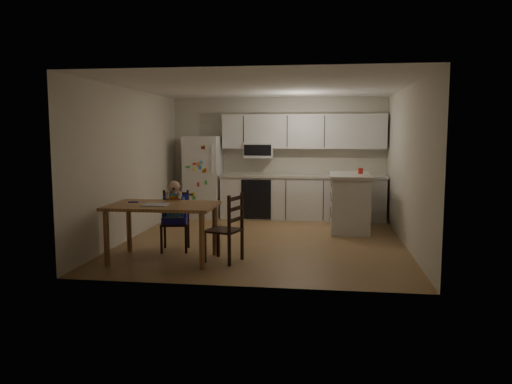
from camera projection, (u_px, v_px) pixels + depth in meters
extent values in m
cube|color=olive|center=(264.00, 241.00, 8.24)|extent=(4.50, 5.00, 0.01)
cube|color=beige|center=(278.00, 158.00, 10.55)|extent=(4.50, 0.02, 2.50)
cube|color=beige|center=(132.00, 164.00, 8.39)|extent=(0.02, 5.00, 2.50)
cube|color=beige|center=(407.00, 166.00, 7.79)|extent=(0.02, 5.00, 2.50)
cube|color=white|center=(264.00, 87.00, 7.95)|extent=(4.50, 5.00, 0.01)
cube|color=silver|center=(203.00, 177.00, 10.46)|extent=(0.72, 0.70, 1.70)
cube|color=silver|center=(302.00, 198.00, 10.28)|extent=(3.34, 0.60, 0.86)
cube|color=beige|center=(303.00, 176.00, 10.22)|extent=(3.37, 0.62, 0.05)
cube|color=black|center=(256.00, 199.00, 10.10)|extent=(0.60, 0.02, 0.80)
cube|color=silver|center=(303.00, 131.00, 10.25)|extent=(3.34, 0.34, 0.70)
cube|color=silver|center=(259.00, 150.00, 10.39)|extent=(0.60, 0.38, 0.33)
cube|color=silver|center=(349.00, 203.00, 9.12)|extent=(0.66, 1.33, 0.97)
cube|color=beige|center=(350.00, 175.00, 9.06)|extent=(0.73, 1.39, 0.06)
cylinder|color=red|center=(360.00, 171.00, 9.08)|extent=(0.09, 0.09, 0.11)
cube|color=brown|center=(162.00, 206.00, 6.89)|extent=(1.47, 0.95, 0.04)
cylinder|color=brown|center=(106.00, 238.00, 6.64)|extent=(0.07, 0.07, 0.75)
cylinder|color=brown|center=(129.00, 227.00, 7.41)|extent=(0.07, 0.07, 0.75)
cylinder|color=brown|center=(202.00, 241.00, 6.47)|extent=(0.07, 0.07, 0.75)
cylinder|color=brown|center=(215.00, 230.00, 7.23)|extent=(0.07, 0.07, 0.75)
cube|color=#ABABB0|center=(156.00, 205.00, 6.79)|extent=(0.34, 0.30, 0.01)
cylinder|color=#221FC1|center=(132.00, 202.00, 7.06)|extent=(0.12, 0.06, 0.02)
cube|color=black|center=(175.00, 224.00, 7.49)|extent=(0.46, 0.46, 0.03)
cube|color=black|center=(161.00, 240.00, 7.33)|extent=(0.04, 0.04, 0.40)
cube|color=black|center=(165.00, 235.00, 7.69)|extent=(0.04, 0.04, 0.40)
cube|color=black|center=(186.00, 240.00, 7.35)|extent=(0.04, 0.04, 0.40)
cube|color=black|center=(188.00, 235.00, 7.70)|extent=(0.04, 0.04, 0.40)
cube|color=black|center=(176.00, 205.00, 7.64)|extent=(0.40, 0.10, 0.47)
cube|color=#221FC1|center=(175.00, 220.00, 7.49)|extent=(0.41, 0.38, 0.09)
cube|color=#221FC1|center=(176.00, 205.00, 7.59)|extent=(0.36, 0.12, 0.32)
cube|color=#5A9FDB|center=(175.00, 216.00, 7.46)|extent=(0.32, 0.29, 0.02)
cube|color=#215BA7|center=(175.00, 202.00, 7.47)|extent=(0.23, 0.17, 0.25)
cube|color=red|center=(174.00, 203.00, 7.41)|extent=(0.18, 0.04, 0.19)
sphere|color=beige|center=(174.00, 186.00, 7.43)|extent=(0.19, 0.19, 0.16)
ellipsoid|color=olive|center=(174.00, 185.00, 7.43)|extent=(0.18, 0.18, 0.13)
cube|color=black|center=(224.00, 230.00, 6.87)|extent=(0.53, 0.53, 0.03)
cube|color=black|center=(218.00, 242.00, 7.14)|extent=(0.04, 0.04, 0.42)
cube|color=black|center=(242.00, 245.00, 6.98)|extent=(0.04, 0.04, 0.42)
cube|color=black|center=(205.00, 248.00, 6.80)|extent=(0.04, 0.04, 0.42)
cube|color=black|center=(229.00, 251.00, 6.64)|extent=(0.04, 0.04, 0.42)
cube|color=black|center=(236.00, 212.00, 6.75)|extent=(0.16, 0.41, 0.50)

